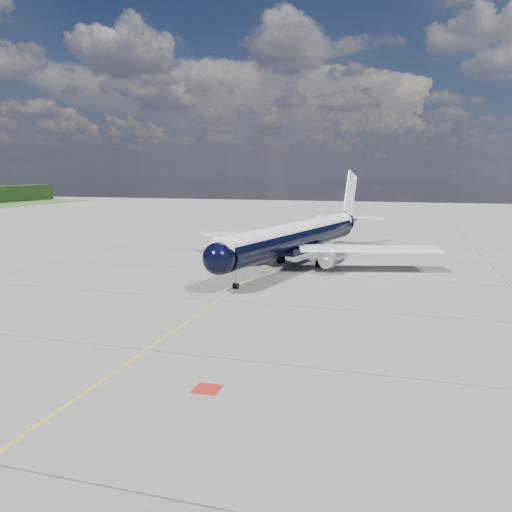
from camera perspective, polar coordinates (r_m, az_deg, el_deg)
The scene contains 4 objects.
ground at distance 69.81m, azimuth 1.38°, elevation -1.09°, with size 320.00×320.00×0.00m, color gray.
taxiway_centerline at distance 65.08m, azimuth 0.25°, elevation -1.87°, with size 0.16×160.00×0.01m, color yellow.
red_marking at distance 31.22m, azimuth -5.60°, elevation -14.88°, with size 1.60×1.60×0.01m, color maroon.
main_airliner at distance 69.76m, azimuth 5.03°, elevation 2.29°, with size 36.61×45.27×13.25m.
Camera 1 is at (17.52, -36.34, 12.89)m, focal length 35.00 mm.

